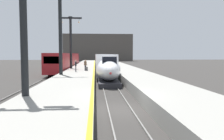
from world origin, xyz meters
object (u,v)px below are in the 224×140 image
station_column_far (71,37)px  station_column_mid (60,25)px  passenger_near_edge (85,64)px  regional_train_adjacent (67,61)px  highspeed_train_main (102,62)px  passenger_mid_platform (76,65)px  rolling_suitcase (86,69)px

station_column_far → station_column_mid: bearing=-90.0°
station_column_mid → station_column_far: 12.01m
passenger_near_edge → regional_train_adjacent: bearing=106.4°
highspeed_train_main → passenger_mid_platform: size_ratio=34.01×
passenger_mid_platform → rolling_suitcase: passenger_mid_platform is taller
highspeed_train_main → regional_train_adjacent: 8.21m
station_column_far → highspeed_train_main: bearing=59.5°
station_column_mid → passenger_near_edge: size_ratio=6.15×
highspeed_train_main → rolling_suitcase: bearing=-100.5°
highspeed_train_main → rolling_suitcase: size_ratio=58.54×
passenger_near_edge → station_column_mid: bearing=-113.8°
station_column_far → regional_train_adjacent: bearing=101.0°
regional_train_adjacent → rolling_suitcase: regional_train_adjacent is taller
highspeed_train_main → station_column_mid: 23.40m
station_column_mid → station_column_far: bearing=90.0°
passenger_mid_platform → rolling_suitcase: bearing=56.0°
regional_train_adjacent → station_column_mid: 24.00m
station_column_mid → highspeed_train_main: bearing=75.0°
regional_train_adjacent → passenger_near_edge: size_ratio=21.66×
station_column_far → rolling_suitcase: 8.33m
highspeed_train_main → regional_train_adjacent: regional_train_adjacent is taller
passenger_near_edge → rolling_suitcase: bearing=-31.6°
highspeed_train_main → passenger_near_edge: size_ratio=34.01×
station_column_far → passenger_mid_platform: 9.25m
passenger_near_edge → rolling_suitcase: (0.18, -0.11, -0.69)m
station_column_far → passenger_near_edge: (2.81, -5.64, -4.56)m
highspeed_train_main → rolling_suitcase: 16.05m
station_column_mid → rolling_suitcase: station_column_mid is taller
highspeed_train_main → passenger_mid_platform: 18.46m
highspeed_train_main → station_column_mid: station_column_mid is taller
station_column_mid → station_column_far: station_column_mid is taller
rolling_suitcase → passenger_mid_platform: bearing=-124.0°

